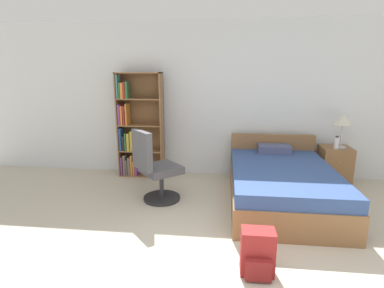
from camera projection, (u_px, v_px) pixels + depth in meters
name	position (u px, v px, depth m)	size (l,w,h in m)	color
wall_back	(231.00, 100.00, 5.04)	(9.00, 0.06, 2.60)	silver
bookshelf	(135.00, 129.00, 5.09)	(0.76, 0.28, 1.76)	brown
bed	(281.00, 183.00, 4.12)	(1.35, 2.07, 0.77)	brown
office_chair	(155.00, 169.00, 4.09)	(0.72, 0.72, 1.02)	#232326
nightstand	(334.00, 166.00, 4.77)	(0.45, 0.46, 0.61)	brown
table_lamp	(343.00, 121.00, 4.57)	(0.27, 0.27, 0.52)	#B2B2B7
water_bottle	(336.00, 143.00, 4.58)	(0.07, 0.07, 0.20)	silver
backpack_red	(258.00, 253.00, 2.63)	(0.29, 0.26, 0.41)	maroon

